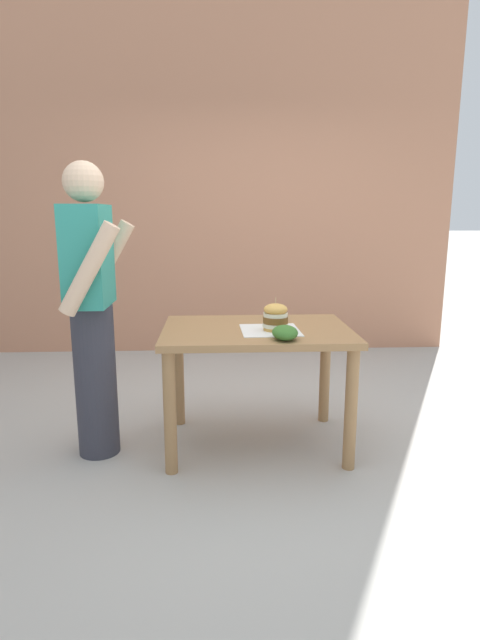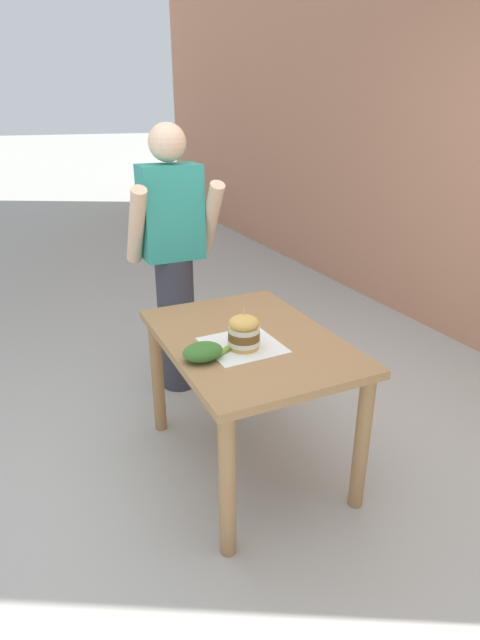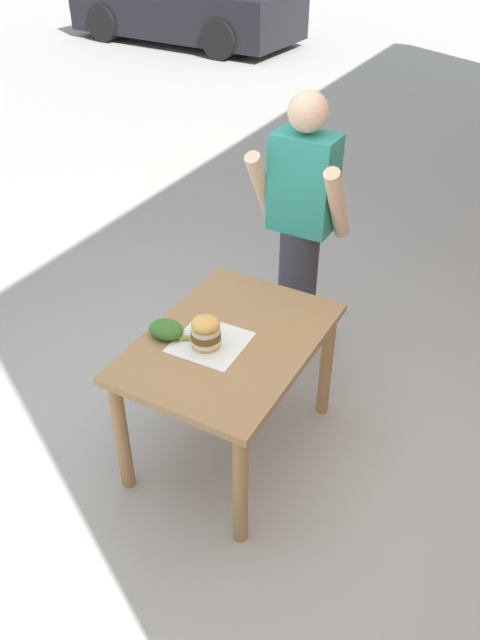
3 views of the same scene
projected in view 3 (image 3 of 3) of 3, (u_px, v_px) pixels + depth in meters
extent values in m
plane|color=#ADAAA3|center=(231.00, 444.00, 3.48)|extent=(80.00, 80.00, 0.00)
cube|color=#9E7247|center=(230.00, 342.00, 3.06)|extent=(0.79, 1.11, 0.04)
cylinder|color=#9E7247|center=(122.00, 436.00, 3.06)|extent=(0.07, 0.07, 0.70)
cylinder|color=#9E7247|center=(240.00, 489.00, 2.79)|extent=(0.07, 0.07, 0.70)
cylinder|color=#9E7247|center=(224.00, 330.00, 3.76)|extent=(0.07, 0.07, 0.70)
cylinder|color=#9E7247|center=(326.00, 364.00, 3.50)|extent=(0.07, 0.07, 0.70)
cube|color=white|center=(210.00, 342.00, 3.02)|extent=(0.35, 0.35, 0.00)
cylinder|color=gold|center=(206.00, 343.00, 3.00)|extent=(0.14, 0.14, 0.02)
cylinder|color=beige|center=(206.00, 340.00, 2.99)|extent=(0.15, 0.15, 0.02)
cylinder|color=brown|center=(206.00, 335.00, 2.97)|extent=(0.15, 0.15, 0.04)
cylinder|color=beige|center=(206.00, 330.00, 2.95)|extent=(0.14, 0.14, 0.02)
ellipsoid|color=gold|center=(205.00, 324.00, 2.93)|extent=(0.14, 0.14, 0.07)
cylinder|color=#D1B77F|center=(205.00, 317.00, 2.91)|extent=(0.00, 0.00, 0.05)
cylinder|color=#8EA83D|center=(187.00, 338.00, 3.03)|extent=(0.08, 0.06, 0.02)
ellipsoid|color=#386B28|center=(166.00, 329.00, 3.05)|extent=(0.18, 0.14, 0.08)
cylinder|color=#33333D|center=(297.00, 292.00, 3.92)|extent=(0.24, 0.24, 0.90)
cube|color=teal|center=(304.00, 183.00, 3.49)|extent=(0.36, 0.22, 0.56)
sphere|color=beige|center=(308.00, 112.00, 3.26)|extent=(0.22, 0.22, 0.22)
cylinder|color=beige|center=(262.00, 187.00, 3.57)|extent=(0.09, 0.34, 0.50)
cylinder|color=beige|center=(337.00, 204.00, 3.39)|extent=(0.09, 0.34, 0.50)
cube|color=black|center=(186.00, 10.00, 11.43)|extent=(4.29, 1.95, 0.80)
cylinder|color=black|center=(104.00, 23.00, 11.57)|extent=(0.65, 0.26, 0.64)
cylinder|color=black|center=(158.00, 10.00, 12.67)|extent=(0.65, 0.26, 0.64)
cylinder|color=black|center=(220.00, 40.00, 10.43)|extent=(0.65, 0.26, 0.64)
cylinder|color=black|center=(269.00, 23.00, 11.54)|extent=(0.65, 0.26, 0.64)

